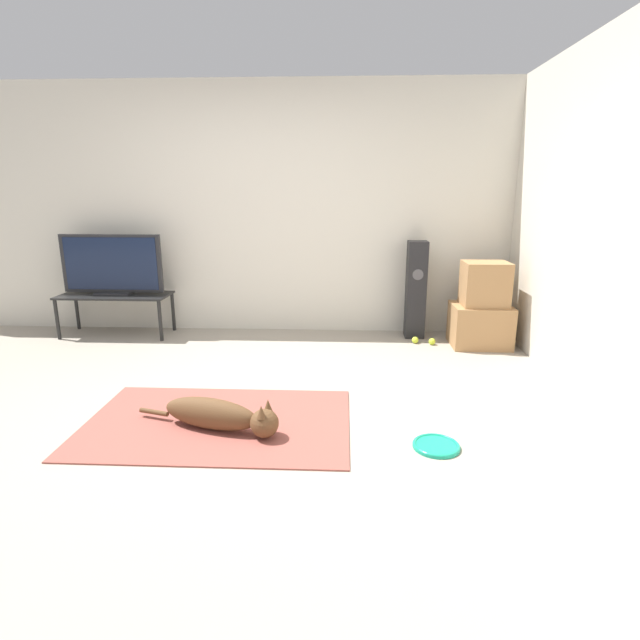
# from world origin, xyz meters

# --- Properties ---
(ground_plane) EXTENTS (12.00, 12.00, 0.00)m
(ground_plane) POSITION_xyz_m (0.00, 0.00, 0.00)
(ground_plane) COLOR #9E9384
(wall_back) EXTENTS (8.00, 0.06, 2.55)m
(wall_back) POSITION_xyz_m (0.00, 2.10, 1.27)
(wall_back) COLOR beige
(wall_back) RESTS_ON ground_plane
(wall_right) EXTENTS (0.06, 8.00, 2.55)m
(wall_right) POSITION_xyz_m (2.60, 0.00, 1.27)
(wall_right) COLOR beige
(wall_right) RESTS_ON ground_plane
(area_rug) EXTENTS (1.72, 1.10, 0.01)m
(area_rug) POSITION_xyz_m (0.04, -0.21, 0.01)
(area_rug) COLOR #934C42
(area_rug) RESTS_ON ground_plane
(dog) EXTENTS (0.97, 0.37, 0.23)m
(dog) POSITION_xyz_m (0.09, -0.32, 0.11)
(dog) COLOR brown
(dog) RESTS_ON area_rug
(frisbee) EXTENTS (0.28, 0.28, 0.03)m
(frisbee) POSITION_xyz_m (1.42, -0.47, 0.01)
(frisbee) COLOR #199E7A
(frisbee) RESTS_ON ground_plane
(cardboard_box_lower) EXTENTS (0.55, 0.45, 0.41)m
(cardboard_box_lower) POSITION_xyz_m (2.19, 1.59, 0.20)
(cardboard_box_lower) COLOR #A87A4C
(cardboard_box_lower) RESTS_ON ground_plane
(cardboard_box_upper) EXTENTS (0.42, 0.34, 0.42)m
(cardboard_box_upper) POSITION_xyz_m (2.20, 1.57, 0.62)
(cardboard_box_upper) COLOR #A87A4C
(cardboard_box_upper) RESTS_ON cardboard_box_lower
(floor_speaker) EXTENTS (0.19, 0.20, 0.99)m
(floor_speaker) POSITION_xyz_m (1.59, 1.86, 0.50)
(floor_speaker) COLOR black
(floor_speaker) RESTS_ON ground_plane
(tv_stand) EXTENTS (1.12, 0.45, 0.43)m
(tv_stand) POSITION_xyz_m (-1.52, 1.79, 0.39)
(tv_stand) COLOR black
(tv_stand) RESTS_ON ground_plane
(tv) EXTENTS (1.04, 0.20, 0.62)m
(tv) POSITION_xyz_m (-1.52, 1.79, 0.74)
(tv) COLOR #232326
(tv) RESTS_ON tv_stand
(tennis_ball_by_boxes) EXTENTS (0.07, 0.07, 0.07)m
(tennis_ball_by_boxes) POSITION_xyz_m (1.57, 1.62, 0.03)
(tennis_ball_by_boxes) COLOR #C6E033
(tennis_ball_by_boxes) RESTS_ON ground_plane
(tennis_ball_near_speaker) EXTENTS (0.07, 0.07, 0.07)m
(tennis_ball_near_speaker) POSITION_xyz_m (1.74, 1.58, 0.03)
(tennis_ball_near_speaker) COLOR #C6E033
(tennis_ball_near_speaker) RESTS_ON ground_plane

